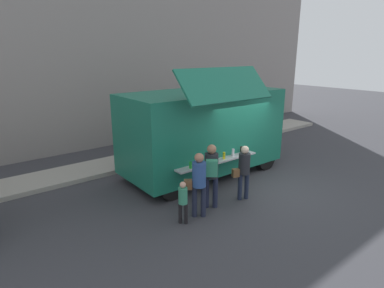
# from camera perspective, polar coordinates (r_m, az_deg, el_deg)

# --- Properties ---
(ground_plane) EXTENTS (60.00, 60.00, 0.00)m
(ground_plane) POSITION_cam_1_polar(r_m,az_deg,el_deg) (10.73, 10.84, -7.03)
(ground_plane) COLOR #38383D
(curb_strip) EXTENTS (28.00, 1.60, 0.15)m
(curb_strip) POSITION_cam_1_polar(r_m,az_deg,el_deg) (11.87, -21.72, -5.24)
(curb_strip) COLOR #9E998E
(curb_strip) RESTS_ON ground
(building_behind) EXTENTS (32.00, 2.40, 10.39)m
(building_behind) POSITION_cam_1_polar(r_m,az_deg,el_deg) (15.21, -24.73, 18.59)
(building_behind) COLOR gray
(building_behind) RESTS_ON ground
(food_truck_main) EXTENTS (5.54, 3.35, 3.72)m
(food_truck_main) POSITION_cam_1_polar(r_m,az_deg,el_deg) (11.02, 2.04, 2.53)
(food_truck_main) COLOR #196F55
(food_truck_main) RESTS_ON ground
(trash_bin) EXTENTS (0.60, 0.60, 0.96)m
(trash_bin) POSITION_cam_1_polar(r_m,az_deg,el_deg) (15.86, 8.50, 2.46)
(trash_bin) COLOR #2C6139
(trash_bin) RESTS_ON ground
(customer_front_ordering) EXTENTS (0.52, 0.35, 1.62)m
(customer_front_ordering) POSITION_cam_1_polar(r_m,az_deg,el_deg) (9.30, 9.12, -4.23)
(customer_front_ordering) COLOR #1D243A
(customer_front_ordering) RESTS_ON ground
(customer_mid_with_backpack) EXTENTS (0.54, 0.57, 1.80)m
(customer_mid_with_backpack) POSITION_cam_1_polar(r_m,az_deg,el_deg) (8.64, 3.44, -4.64)
(customer_mid_with_backpack) COLOR #1D2238
(customer_mid_with_backpack) RESTS_ON ground
(customer_rear_waiting) EXTENTS (0.53, 0.46, 1.73)m
(customer_rear_waiting) POSITION_cam_1_polar(r_m,az_deg,el_deg) (8.20, 1.14, -6.33)
(customer_rear_waiting) COLOR #1F2438
(customer_rear_waiting) RESTS_ON ground
(child_near_queue) EXTENTS (0.23, 0.23, 1.12)m
(child_near_queue) POSITION_cam_1_polar(r_m,az_deg,el_deg) (8.03, -1.61, -9.67)
(child_near_queue) COLOR black
(child_near_queue) RESTS_ON ground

